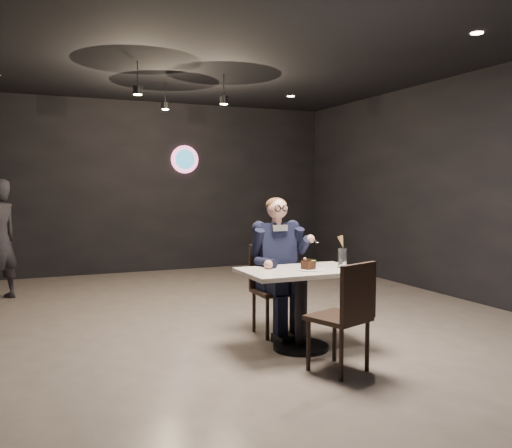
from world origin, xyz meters
name	(u,v)px	position (x,y,z in m)	size (l,w,h in m)	color
floor	(229,336)	(0.00, 0.00, 0.00)	(9.00, 9.00, 0.00)	gray
wall_sign	(185,159)	(0.80, 4.47, 2.00)	(0.50, 0.06, 0.50)	pink
pendant_lights	(176,83)	(0.00, 2.00, 2.88)	(1.40, 1.20, 0.36)	black
main_table	(301,309)	(0.46, -0.68, 0.38)	(1.10, 0.70, 0.75)	silver
chair_far	(276,290)	(0.46, -0.13, 0.46)	(0.42, 0.46, 0.92)	black
chair_near	(338,316)	(0.46, -1.33, 0.46)	(0.42, 0.46, 0.92)	black
seated_man	(276,265)	(0.46, -0.13, 0.72)	(0.60, 0.80, 1.44)	black
dessert_plate	(311,270)	(0.51, -0.79, 0.76)	(0.24, 0.24, 0.01)	white
cake_slice	(308,265)	(0.49, -0.76, 0.80)	(0.11, 0.09, 0.08)	black
mint_leaf	(313,261)	(0.52, -0.80, 0.84)	(0.06, 0.04, 0.01)	#2A822B
sundae_glass	(342,258)	(0.86, -0.75, 0.84)	(0.08, 0.08, 0.18)	silver
wafer_cone	(342,242)	(0.88, -0.71, 0.99)	(0.06, 0.06, 0.12)	tan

